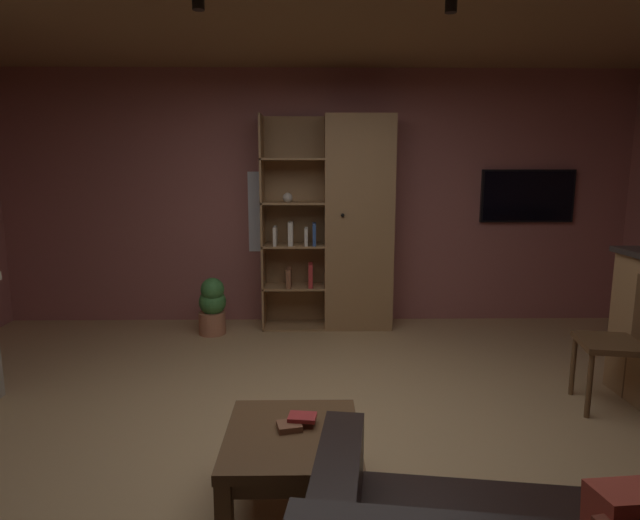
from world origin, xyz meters
TOP-DOWN VIEW (x-y plane):
  - floor at (0.00, 0.00)m, footprint 6.58×5.26m
  - wall_back at (0.00, 2.66)m, footprint 6.70×0.06m
  - window_pane_back at (-0.39, 2.63)m, footprint 0.65×0.01m
  - bookshelf_cabinet at (0.33, 2.38)m, footprint 1.32×0.41m
  - coffee_table at (-0.15, -0.61)m, footprint 0.63×0.70m
  - table_book_0 at (-0.16, -0.58)m, footprint 0.13×0.12m
  - table_book_1 at (-0.10, -0.54)m, footprint 0.14×0.11m
  - dining_chair at (2.06, 0.45)m, footprint 0.49×0.49m
  - potted_floor_plant at (-1.04, 2.13)m, footprint 0.27×0.28m
  - wall_mounted_tv at (2.21, 2.60)m, footprint 0.97×0.06m
  - track_light_spot_1 at (-0.69, 0.28)m, footprint 0.07×0.07m
  - track_light_spot_2 at (0.75, 0.31)m, footprint 0.07×0.07m

SIDE VIEW (x-z plane):
  - floor at x=0.00m, z-range -0.02..0.00m
  - potted_floor_plant at x=-1.04m, z-range 0.00..0.58m
  - coffee_table at x=-0.15m, z-range 0.12..0.53m
  - table_book_0 at x=-0.16m, z-range 0.41..0.44m
  - table_book_1 at x=-0.10m, z-range 0.44..0.46m
  - dining_chair at x=2.06m, z-range 0.07..0.99m
  - bookshelf_cabinet at x=0.33m, z-range -0.01..2.13m
  - window_pane_back at x=-0.39m, z-range 0.75..1.59m
  - wall_back at x=0.00m, z-range 0.00..2.62m
  - wall_mounted_tv at x=2.21m, z-range 1.06..1.61m
  - track_light_spot_1 at x=-0.69m, z-range 2.51..2.60m
  - track_light_spot_2 at x=0.75m, z-range 2.51..2.60m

